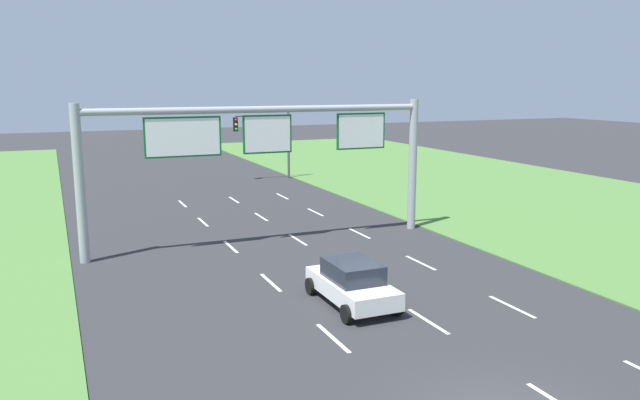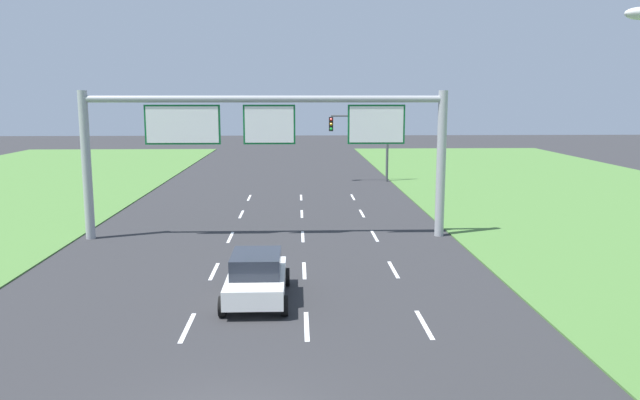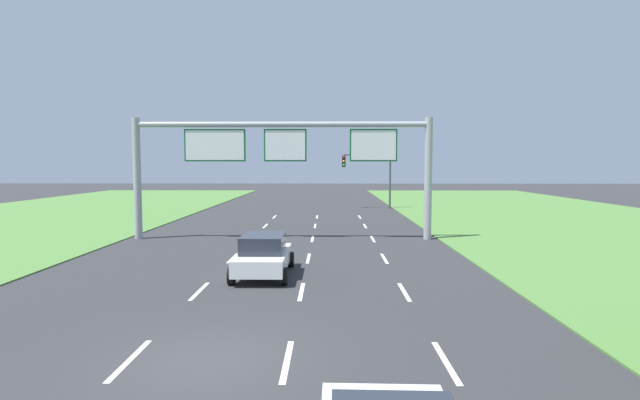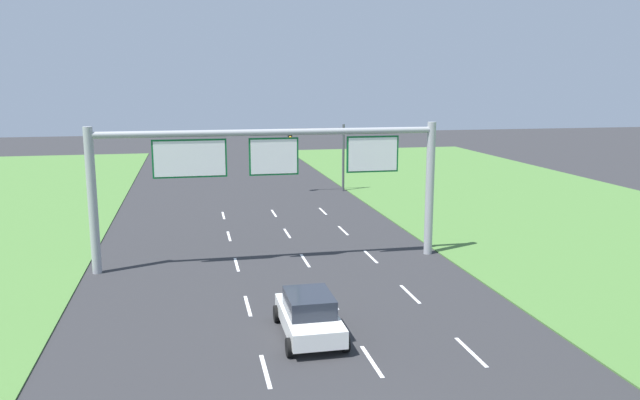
{
  "view_description": "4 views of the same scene",
  "coord_description": "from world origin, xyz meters",
  "views": [
    {
      "loc": [
        -9.36,
        -10.68,
        7.82
      ],
      "look_at": [
        2.17,
        16.13,
        2.35
      ],
      "focal_mm": 35.0,
      "sensor_mm": 36.0,
      "label": 1
    },
    {
      "loc": [
        1.5,
        -11.55,
        6.66
      ],
      "look_at": [
        2.48,
        14.99,
        2.29
      ],
      "focal_mm": 35.0,
      "sensor_mm": 36.0,
      "label": 2
    },
    {
      "loc": [
        2.65,
        -10.72,
        4.35
      ],
      "look_at": [
        2.21,
        16.48,
        2.38
      ],
      "focal_mm": 28.0,
      "sensor_mm": 36.0,
      "label": 3
    },
    {
      "loc": [
        -3.82,
        -12.34,
        8.99
      ],
      "look_at": [
        1.91,
        15.06,
        3.71
      ],
      "focal_mm": 35.0,
      "sensor_mm": 36.0,
      "label": 4
    }
  ],
  "objects": [
    {
      "name": "traffic_light_mast",
      "position": [
        6.75,
        37.88,
        3.87
      ],
      "size": [
        4.76,
        0.49,
        5.6
      ],
      "color": "#47494F",
      "rests_on": "ground_plane"
    },
    {
      "name": "lane_dashes_inner_left",
      "position": [
        -1.75,
        6.0,
        0.0
      ],
      "size": [
        0.14,
        50.4,
        0.01
      ],
      "color": "white",
      "rests_on": "ground_plane"
    },
    {
      "name": "lane_dashes_inner_right",
      "position": [
        1.75,
        6.0,
        0.0
      ],
      "size": [
        0.14,
        50.4,
        0.01
      ],
      "color": "white",
      "rests_on": "ground_plane"
    },
    {
      "name": "car_lead_silver",
      "position": [
        0.13,
        8.48,
        0.81
      ],
      "size": [
        2.14,
        4.25,
        1.6
      ],
      "rotation": [
        0.0,
        0.0,
        -0.0
      ],
      "color": "white",
      "rests_on": "ground_plane"
    },
    {
      "name": "lane_dashes_slip",
      "position": [
        5.25,
        6.0,
        0.0
      ],
      "size": [
        0.14,
        50.4,
        0.01
      ],
      "color": "white",
      "rests_on": "ground_plane"
    },
    {
      "name": "sign_gantry",
      "position": [
        0.04,
        17.96,
        4.93
      ],
      "size": [
        17.24,
        0.44,
        7.0
      ],
      "color": "#9EA0A5",
      "rests_on": "ground_plane"
    }
  ]
}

